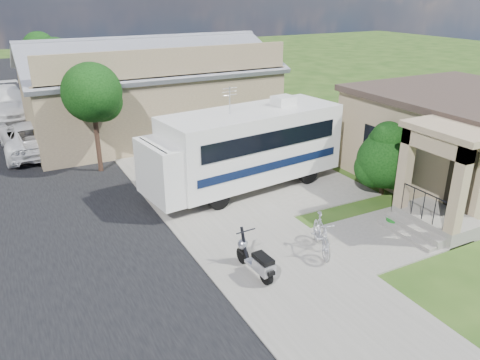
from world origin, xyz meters
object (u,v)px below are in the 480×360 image
motorhome (246,146)px  shrub (386,157)px  garden_hose (393,222)px  pickup_truck (30,137)px  van (7,103)px  scooter (257,261)px  bicycle (321,236)px

motorhome → shrub: 5.21m
garden_hose → shrub: bearing=54.4°
pickup_truck → van: van is taller
scooter → garden_hose: 5.49m
motorhome → scooter: (-2.65, -5.54, -1.22)m
shrub → bicycle: 5.38m
bicycle → garden_hose: bearing=29.5°
pickup_truck → garden_hose: 16.71m
motorhome → scooter: motorhome is taller
shrub → scooter: 7.53m
scooter → pickup_truck: (-4.28, 14.10, 0.26)m
shrub → pickup_truck: (-11.26, 11.43, -0.69)m
van → garden_hose: (10.35, -20.99, -0.83)m
scooter → bicycle: 2.29m
scooter → van: bearing=99.6°
motorhome → pickup_truck: (-6.93, 8.55, -0.96)m
bicycle → scooter: bearing=-150.8°
bicycle → pickup_truck: (-6.55, 13.88, 0.20)m
van → motorhome: bearing=-68.3°
scooter → van: (-4.90, 21.51, 0.43)m
motorhome → van: motorhome is taller
shrub → scooter: (-6.98, -2.66, -0.95)m
pickup_truck → garden_hose: (9.73, -13.57, -0.66)m
motorhome → shrub: motorhome is taller
shrub → bicycle: size_ratio=1.53×
garden_hose → van: bearing=116.2°
shrub → bicycle: shrub is taller
motorhome → pickup_truck: 11.05m
motorhome → bicycle: size_ratio=4.34×
scooter → shrub: bearing=17.7°
motorhome → garden_hose: motorhome is taller
pickup_truck → motorhome: bearing=127.6°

